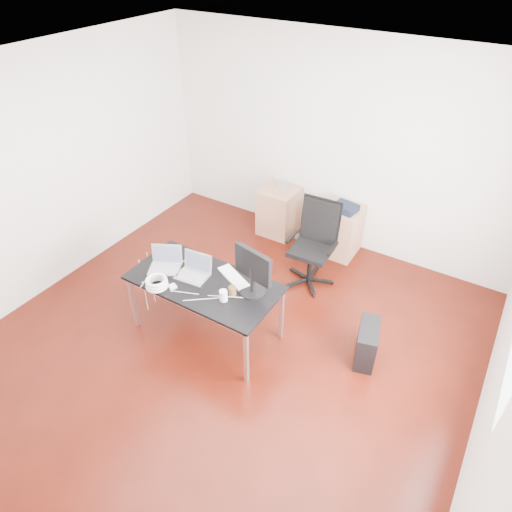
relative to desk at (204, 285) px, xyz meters
The scene contains 18 objects.
room_shell 0.81m from the desk, ahead, with size 5.00×5.00×5.00m.
desk is the anchor object (origin of this frame).
office_chair 1.59m from the desk, 68.65° to the left, with size 0.50×0.52×1.08m.
filing_cabinet_left 2.26m from the desk, 98.66° to the left, with size 0.50×0.50×0.70m, color #A67153.
filing_cabinet_right 2.32m from the desk, 74.21° to the left, with size 0.50×0.50×0.70m, color #A67153.
pc_tower 1.81m from the desk, 18.75° to the left, with size 0.20×0.45×0.44m, color black.
wastebasket 1.99m from the desk, 82.97° to the left, with size 0.24×0.24×0.28m, color black.
power_strip 0.98m from the desk, 146.70° to the left, with size 0.30×0.06×0.04m, color white.
laptop_left 0.51m from the desk, behind, with size 0.41×0.38×0.23m.
laptop_right 0.19m from the desk, 165.72° to the left, with size 0.36×0.29×0.23m.
monitor 0.64m from the desk, 15.05° to the left, with size 0.45×0.26×0.51m.
keyboard 0.32m from the desk, 42.49° to the left, with size 0.44×0.14×0.02m, color white.
cup_white 0.38m from the desk, 20.11° to the right, with size 0.08×0.08×0.12m, color white.
cup_brown 0.39m from the desk, ahead, with size 0.08×0.08×0.10m, color brown.
cable_coil 0.49m from the desk, 138.03° to the right, with size 0.24×0.24×0.11m.
power_adapter 0.33m from the desk, 130.71° to the right, with size 0.07×0.07×0.03m, color white.
speaker 2.25m from the desk, 97.54° to the left, with size 0.09×0.08×0.18m, color #9E9E9E.
navy_garment 2.27m from the desk, 72.74° to the left, with size 0.30×0.24×0.09m, color black.
Camera 1 is at (2.08, -2.81, 3.79)m, focal length 32.00 mm.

